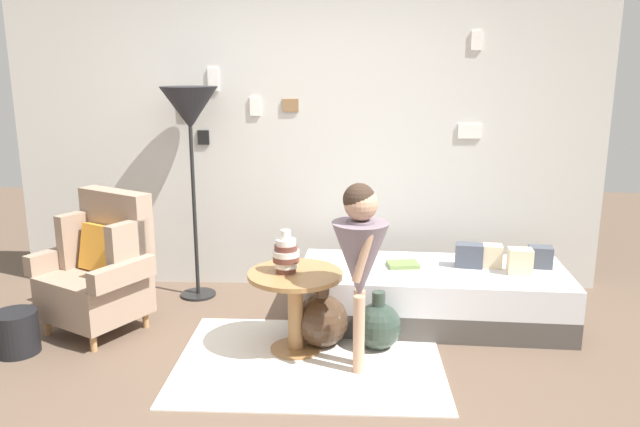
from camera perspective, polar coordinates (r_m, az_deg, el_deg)
The scene contains 17 objects.
ground_plane at distance 3.65m, azimuth -3.17°, elevation -16.68°, with size 12.00×12.00×0.00m, color brown.
gallery_wall at distance 5.12m, azimuth -1.18°, elevation 7.55°, with size 4.80×0.12×2.60m.
rug at distance 4.06m, azimuth -0.95°, elevation -13.28°, with size 1.66×1.25×0.01m, color silver.
armchair at distance 4.63m, azimuth -19.36°, elevation -4.80°, with size 0.90×0.83×0.97m.
daybed at distance 4.64m, azimuth 10.17°, elevation -7.33°, with size 1.94×0.91×0.40m.
pillow_head at distance 4.78m, azimuth 19.48°, elevation -3.76°, with size 0.16×0.12×0.15m, color #474C56.
pillow_mid at distance 4.59m, azimuth 17.80°, elevation -4.17°, with size 0.16×0.12×0.18m, color beige.
pillow_back at distance 4.68m, azimuth 15.31°, elevation -3.75°, with size 0.16×0.12×0.16m, color beige.
pillow_extra at distance 4.64m, azimuth 13.45°, elevation -3.74°, with size 0.19×0.12×0.17m, color #474C56.
side_table at distance 4.04m, azimuth -2.26°, elevation -7.38°, with size 0.61×0.61×0.54m.
vase_striped at distance 3.96m, azimuth -3.12°, elevation -3.79°, with size 0.17×0.17×0.28m.
floor_lamp at distance 4.89m, azimuth -11.81°, elevation 8.81°, with size 0.44×0.44×1.67m.
person_child at distance 3.69m, azimuth 3.68°, elevation -3.60°, with size 0.34×0.34×1.17m.
book_on_daybed at distance 4.58m, azimuth 7.59°, elevation -4.64°, with size 0.22×0.16×0.03m, color olive.
demijohn_near at distance 4.19m, azimuth 0.18°, elevation -9.72°, with size 0.35×0.35×0.44m.
demijohn_far at distance 4.18m, azimuth 5.33°, elevation -10.16°, with size 0.31×0.31×0.39m.
magazine_basket at distance 4.55m, azimuth -26.00°, elevation -9.75°, with size 0.28×0.28×0.28m, color black.
Camera 1 is at (0.34, -3.14, 1.83)m, focal length 35.03 mm.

